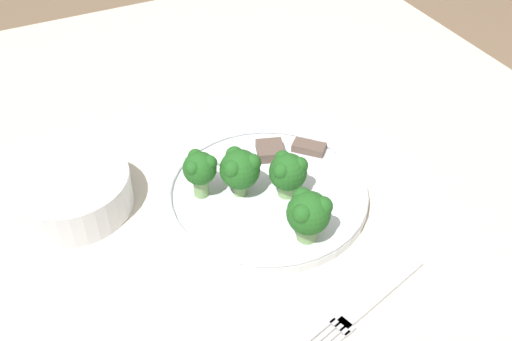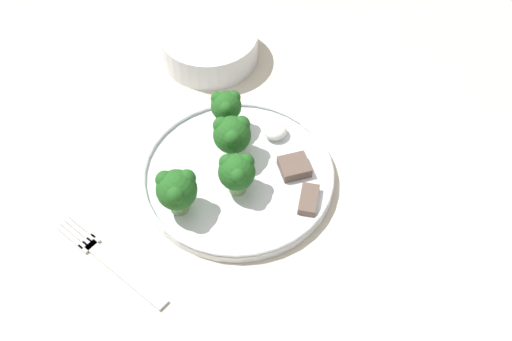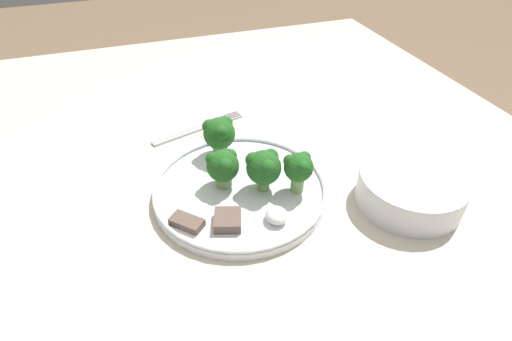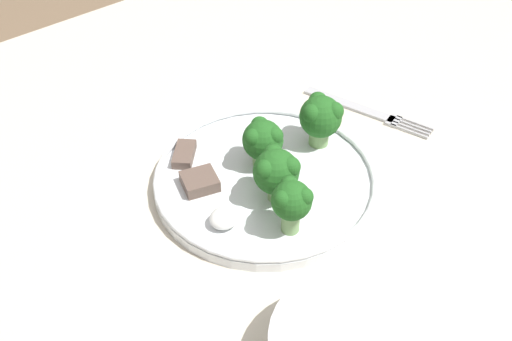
% 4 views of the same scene
% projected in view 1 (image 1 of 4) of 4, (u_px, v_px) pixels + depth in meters
% --- Properties ---
extents(table, '(1.28, 1.07, 0.74)m').
position_uv_depth(table, '(256.00, 262.00, 0.80)').
color(table, beige).
rests_on(table, ground_plane).
extents(dinner_plate, '(0.25, 0.25, 0.02)m').
position_uv_depth(dinner_plate, '(268.00, 193.00, 0.76)').
color(dinner_plate, white).
rests_on(dinner_plate, table).
extents(fork, '(0.07, 0.18, 0.00)m').
position_uv_depth(fork, '(368.00, 304.00, 0.63)').
color(fork, '#B2B2B7').
rests_on(fork, table).
extents(cream_bowl, '(0.15, 0.15, 0.05)m').
position_uv_depth(cream_bowl, '(71.00, 192.00, 0.74)').
color(cream_bowl, silver).
rests_on(cream_bowl, table).
extents(broccoli_floret_near_rim_left, '(0.05, 0.05, 0.06)m').
position_uv_depth(broccoli_floret_near_rim_left, '(309.00, 213.00, 0.67)').
color(broccoli_floret_near_rim_left, '#7FA866').
rests_on(broccoli_floret_near_rim_left, dinner_plate).
extents(broccoli_floret_center_left, '(0.05, 0.05, 0.06)m').
position_uv_depth(broccoli_floret_center_left, '(288.00, 172.00, 0.73)').
color(broccoli_floret_center_left, '#7FA866').
rests_on(broccoli_floret_center_left, dinner_plate).
extents(broccoli_floret_back_left, '(0.04, 0.04, 0.06)m').
position_uv_depth(broccoli_floret_back_left, '(200.00, 169.00, 0.72)').
color(broccoli_floret_back_left, '#7FA866').
rests_on(broccoli_floret_back_left, dinner_plate).
extents(broccoli_floret_front_left, '(0.05, 0.05, 0.06)m').
position_uv_depth(broccoli_floret_front_left, '(240.00, 169.00, 0.73)').
color(broccoli_floret_front_left, '#7FA866').
rests_on(broccoli_floret_front_left, dinner_plate).
extents(meat_slice_front_slice, '(0.05, 0.05, 0.01)m').
position_uv_depth(meat_slice_front_slice, '(309.00, 147.00, 0.81)').
color(meat_slice_front_slice, brown).
rests_on(meat_slice_front_slice, dinner_plate).
extents(meat_slice_middle_slice, '(0.05, 0.05, 0.01)m').
position_uv_depth(meat_slice_middle_slice, '(270.00, 150.00, 0.81)').
color(meat_slice_middle_slice, brown).
rests_on(meat_slice_middle_slice, dinner_plate).
extents(sauce_dollop, '(0.03, 0.03, 0.02)m').
position_uv_depth(sauce_dollop, '(220.00, 157.00, 0.79)').
color(sauce_dollop, white).
rests_on(sauce_dollop, dinner_plate).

